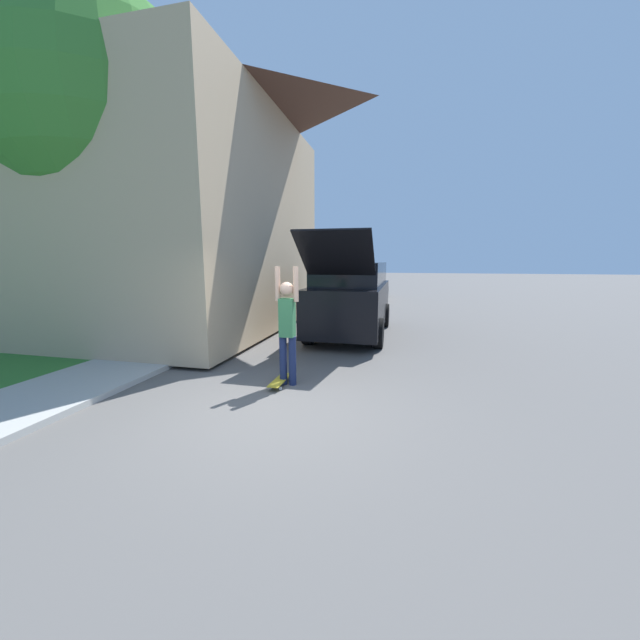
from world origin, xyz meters
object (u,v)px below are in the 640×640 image
Objects in this scene: suv_parked at (352,297)px; car_down_street at (371,287)px; lawn_tree_near at (101,111)px; skateboarder at (287,324)px; skateboard at (280,380)px.

suv_parked is 1.23× the size of car_down_street.
car_down_street is (5.29, 12.85, -5.01)m from lawn_tree_near.
lawn_tree_near is at bearing -112.39° from car_down_street.
car_down_street is 2.19× the size of skateboarder.
suv_parked is (5.68, 2.57, -4.55)m from lawn_tree_near.
lawn_tree_near is at bearing 158.18° from skateboard.
skateboard is at bearing -154.54° from skateboarder.
skateboarder is at bearing -90.23° from car_down_street.
suv_parked is 4.58m from skateboarder.
suv_parked reaches higher than car_down_street.
car_down_street reaches higher than skateboard.
lawn_tree_near reaches higher than car_down_street.
skateboarder reaches higher than car_down_street.
suv_parked is at bearing -87.84° from car_down_street.
skateboarder reaches higher than skateboard.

